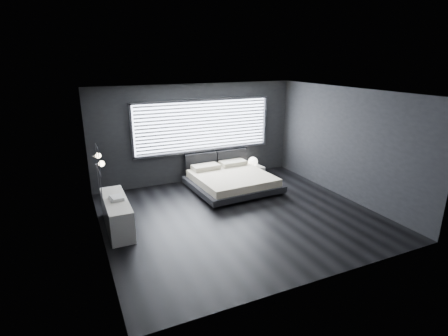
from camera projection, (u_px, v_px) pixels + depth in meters
name	position (u px, v px, depth m)	size (l,w,h in m)	color
room	(240.00, 157.00, 7.66)	(6.04, 6.00, 2.80)	black
window	(204.00, 126.00, 10.01)	(4.14, 0.09, 1.52)	white
headboard	(216.00, 160.00, 10.43)	(1.96, 0.16, 0.52)	black
sconce_near	(101.00, 164.00, 6.50)	(0.18, 0.11, 0.11)	silver
sconce_far	(98.00, 156.00, 7.02)	(0.18, 0.11, 0.11)	silver
wall_art_upper	(98.00, 160.00, 5.87)	(0.01, 0.48, 0.48)	#47474C
wall_art_lower	(99.00, 181.00, 6.23)	(0.01, 0.48, 0.48)	#47474C
bed	(232.00, 180.00, 9.61)	(2.28, 2.18, 0.56)	black
nightstand	(254.00, 172.00, 10.65)	(0.53, 0.45, 0.31)	white
orb_lamp	(253.00, 162.00, 10.58)	(0.29, 0.29, 0.29)	white
dresser	(117.00, 214.00, 7.38)	(0.47, 1.67, 0.67)	white
book_stack	(117.00, 198.00, 7.25)	(0.29, 0.37, 0.07)	silver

